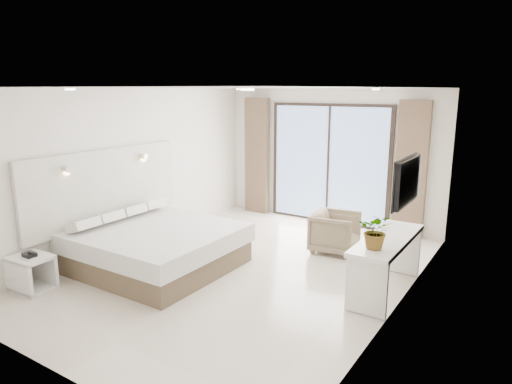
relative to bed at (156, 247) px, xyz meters
The scene contains 8 objects.
ground 1.38m from the bed, 27.16° to the left, with size 6.20×6.20×0.00m, color beige.
room_shell 2.07m from the bed, 52.59° to the left, with size 4.62×6.22×2.72m.
bed is the anchor object (origin of this frame).
nightstand 1.73m from the bed, 118.50° to the right, with size 0.55×0.46×0.48m.
phone 1.74m from the bed, 117.81° to the right, with size 0.17×0.13×0.06m, color black.
console_desk 3.40m from the bed, 17.57° to the left, with size 0.53×1.71×0.77m.
plant 3.34m from the bed, ahead, with size 0.41×0.45×0.35m, color #33662D.
armchair 2.94m from the bed, 46.23° to the left, with size 0.72×0.68×0.75m, color #7D6A52.
Camera 1 is at (3.68, -5.35, 2.68)m, focal length 32.00 mm.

